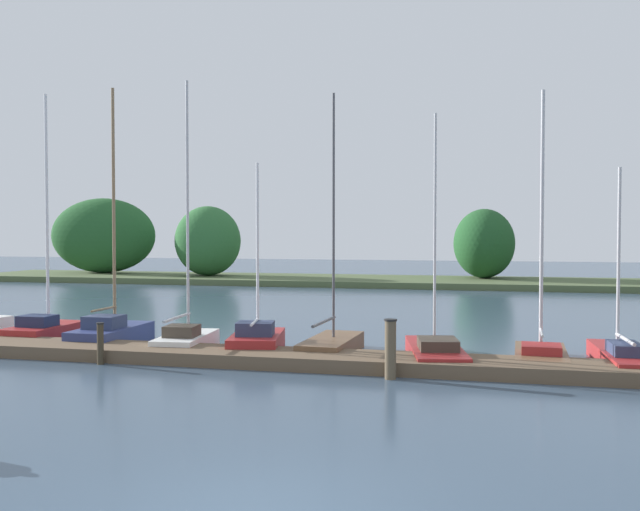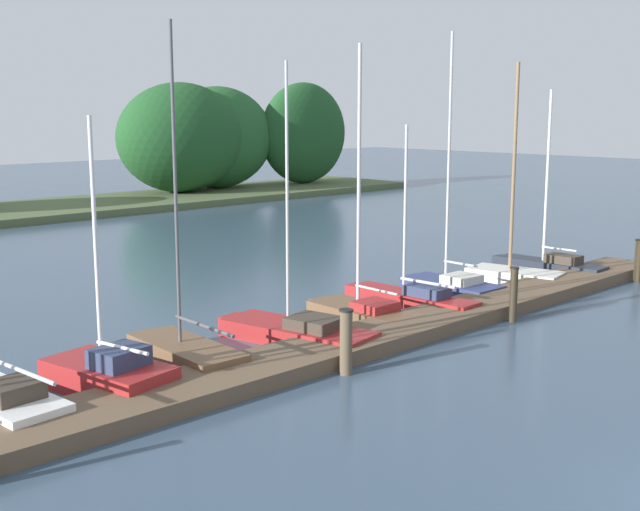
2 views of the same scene
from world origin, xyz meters
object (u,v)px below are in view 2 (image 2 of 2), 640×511
(sailboat_9, at_px, (449,283))
(mooring_piling_3, at_px, (514,294))
(sailboat_8, at_px, (409,297))
(sailboat_5, at_px, (183,350))
(sailboat_3, at_px, (2,399))
(sailboat_7, at_px, (362,307))
(mooring_piling_2, at_px, (346,342))
(mooring_piling_4, at_px, (638,261))
(sailboat_4, at_px, (106,372))
(sailboat_11, at_px, (548,264))
(sailboat_6, at_px, (294,330))
(sailboat_10, at_px, (512,270))

(sailboat_9, relative_size, mooring_piling_3, 5.26)
(sailboat_8, bearing_deg, sailboat_5, 85.99)
(sailboat_3, relative_size, sailboat_7, 1.09)
(sailboat_3, height_order, mooring_piling_2, sailboat_3)
(mooring_piling_3, relative_size, mooring_piling_4, 1.05)
(sailboat_4, xyz_separation_m, sailboat_11, (17.14, 0.18, -0.04))
(sailboat_6, relative_size, sailboat_11, 1.07)
(sailboat_6, bearing_deg, sailboat_10, -99.42)
(sailboat_4, xyz_separation_m, mooring_piling_2, (4.23, -2.65, 0.34))
(sailboat_9, bearing_deg, mooring_piling_2, 113.21)
(sailboat_3, bearing_deg, sailboat_11, -94.52)
(sailboat_9, bearing_deg, sailboat_5, 91.81)
(sailboat_4, bearing_deg, mooring_piling_4, -109.42)
(sailboat_8, distance_m, sailboat_9, 2.30)
(sailboat_6, relative_size, sailboat_9, 0.86)
(sailboat_3, xyz_separation_m, sailboat_7, (10.03, 0.36, -0.05))
(sailboat_10, bearing_deg, sailboat_4, 78.51)
(sailboat_7, xyz_separation_m, sailboat_9, (4.23, 0.28, 0.00))
(mooring_piling_3, xyz_separation_m, mooring_piling_4, (7.35, 0.02, -0.04))
(sailboat_5, bearing_deg, mooring_piling_4, -98.27)
(sailboat_6, bearing_deg, sailboat_5, 70.22)
(sailboat_8, distance_m, mooring_piling_4, 8.66)
(mooring_piling_2, bearing_deg, sailboat_9, 22.33)
(sailboat_5, height_order, mooring_piling_4, sailboat_5)
(sailboat_6, relative_size, sailboat_7, 0.92)
(sailboat_3, bearing_deg, mooring_piling_2, -117.22)
(sailboat_7, height_order, mooring_piling_3, sailboat_7)
(sailboat_10, bearing_deg, sailboat_6, 79.19)
(sailboat_7, relative_size, mooring_piling_2, 5.08)
(mooring_piling_2, bearing_deg, sailboat_5, 124.35)
(sailboat_3, relative_size, mooring_piling_2, 5.54)
(sailboat_6, relative_size, mooring_piling_3, 4.50)
(sailboat_7, distance_m, mooring_piling_4, 10.52)
(mooring_piling_2, bearing_deg, sailboat_11, 12.34)
(sailboat_7, relative_size, mooring_piling_3, 4.88)
(sailboat_11, bearing_deg, sailboat_7, 86.98)
(sailboat_4, bearing_deg, sailboat_5, -89.93)
(sailboat_4, bearing_deg, sailboat_6, -101.41)
(sailboat_6, bearing_deg, mooring_piling_3, -126.59)
(sailboat_6, xyz_separation_m, sailboat_11, (12.05, 0.21, 0.05))
(sailboat_5, bearing_deg, sailboat_9, -86.36)
(mooring_piling_2, height_order, mooring_piling_3, mooring_piling_3)
(sailboat_7, bearing_deg, mooring_piling_2, 131.25)
(sailboat_3, xyz_separation_m, mooring_piling_2, (6.40, -2.59, 0.34))
(sailboat_6, bearing_deg, sailboat_7, -94.12)
(sailboat_4, relative_size, sailboat_10, 0.78)
(sailboat_3, height_order, sailboat_5, sailboat_3)
(sailboat_6, relative_size, mooring_piling_4, 4.72)
(sailboat_5, distance_m, mooring_piling_2, 3.74)
(sailboat_11, relative_size, mooring_piling_3, 4.19)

